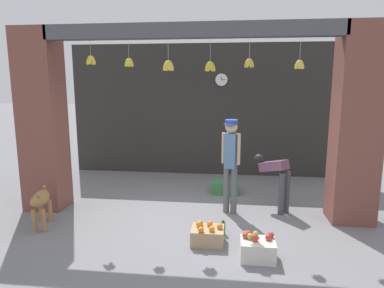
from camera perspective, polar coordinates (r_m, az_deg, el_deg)
The scene contains 13 objects.
ground_plane at distance 6.05m, azimuth -0.52°, elevation -12.42°, with size 60.00×60.00×0.00m, color slate.
shop_back_wall at distance 8.65m, azimuth 2.05°, elevation 5.63°, with size 6.76×0.12×3.27m, color #2D2B28.
shop_pillar_left at distance 6.81m, azimuth -23.65°, elevation 3.51°, with size 0.70×0.60×3.27m, color brown.
shop_pillar_right at distance 6.21m, azimuth 25.70°, elevation 2.78°, with size 0.70×0.60×3.27m, color brown.
storefront_awning at distance 5.75m, azimuth -0.35°, elevation 18.06°, with size 4.86×0.26×0.78m.
dog at distance 6.10m, azimuth -23.91°, elevation -8.75°, with size 0.39×0.82×0.65m.
shopkeeper at distance 6.08m, azimuth 6.48°, elevation -2.41°, with size 0.33×0.30×1.69m.
worker_stooping at distance 6.43m, azimuth 13.78°, elevation -5.17°, with size 0.63×0.63×0.99m.
fruit_crate_oranges at distance 5.19m, azimuth 2.60°, elevation -14.89°, with size 0.47×0.39×0.31m.
fruit_crate_apples at distance 4.85m, azimuth 10.84°, elevation -16.67°, with size 0.46×0.37×0.34m.
produce_box_green at distance 7.39m, azimuth 5.56°, elevation -7.11°, with size 0.55×0.43×0.27m, color #387A42.
water_bottle at distance 5.49m, azimuth 5.21°, elevation -13.76°, with size 0.07×0.07×0.22m.
wall_clock at distance 8.52m, azimuth 4.94°, elevation 10.63°, with size 0.32×0.03×0.32m.
Camera 1 is at (0.71, -5.54, 2.34)m, focal length 32.00 mm.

